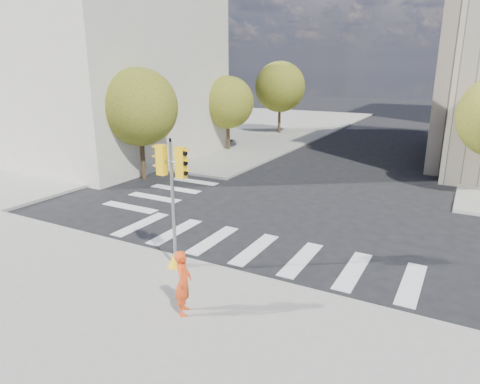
# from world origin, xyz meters

# --- Properties ---
(ground) EXTENTS (160.00, 160.00, 0.00)m
(ground) POSITION_xyz_m (0.00, 0.00, 0.00)
(ground) COLOR black
(ground) RESTS_ON ground
(sidewalk_far_left) EXTENTS (28.00, 40.00, 0.15)m
(sidewalk_far_left) POSITION_xyz_m (-20.00, 26.00, 0.07)
(sidewalk_far_left) COLOR gray
(sidewalk_far_left) RESTS_ON ground
(classical_building) EXTENTS (19.00, 15.00, 12.70)m
(classical_building) POSITION_xyz_m (-20.00, 8.00, 6.44)
(classical_building) COLOR beige
(classical_building) RESTS_ON ground
(tree_lw_near) EXTENTS (4.40, 4.40, 6.41)m
(tree_lw_near) POSITION_xyz_m (-10.50, 4.00, 4.20)
(tree_lw_near) COLOR #382616
(tree_lw_near) RESTS_ON ground
(tree_lw_mid) EXTENTS (4.00, 4.00, 5.77)m
(tree_lw_mid) POSITION_xyz_m (-10.50, 14.00, 3.76)
(tree_lw_mid) COLOR #382616
(tree_lw_mid) RESTS_ON ground
(tree_lw_far) EXTENTS (4.80, 4.80, 6.95)m
(tree_lw_far) POSITION_xyz_m (-10.50, 24.00, 4.54)
(tree_lw_far) COLOR #382616
(tree_lw_far) RESTS_ON ground
(traffic_signal) EXTENTS (1.07, 0.56, 4.22)m
(traffic_signal) POSITION_xyz_m (-1.62, -4.73, 1.92)
(traffic_signal) COLOR #F4B50C
(traffic_signal) RESTS_ON sidewalk_near
(photographer) EXTENTS (0.68, 0.77, 1.78)m
(photographer) POSITION_xyz_m (0.24, -6.84, 1.04)
(photographer) COLOR #EB4516
(photographer) RESTS_ON sidewalk_near
(planter_wall) EXTENTS (5.93, 1.79, 0.50)m
(planter_wall) POSITION_xyz_m (-14.16, 2.91, 0.40)
(planter_wall) COLOR white
(planter_wall) RESTS_ON sidewalk_left_near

